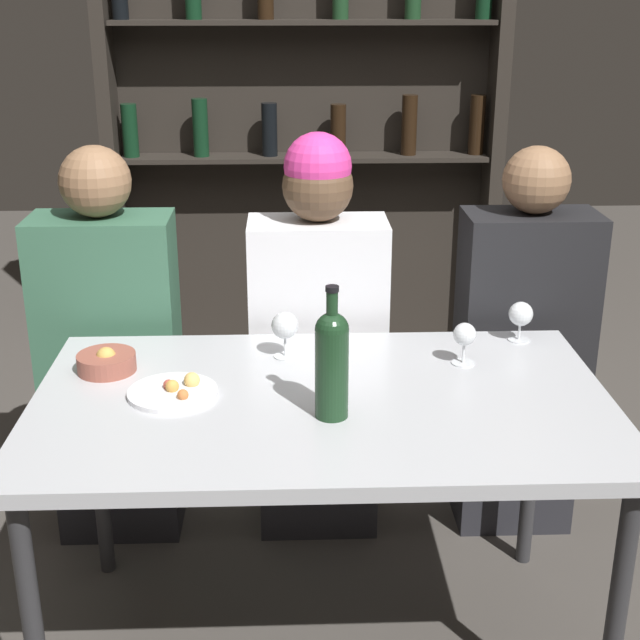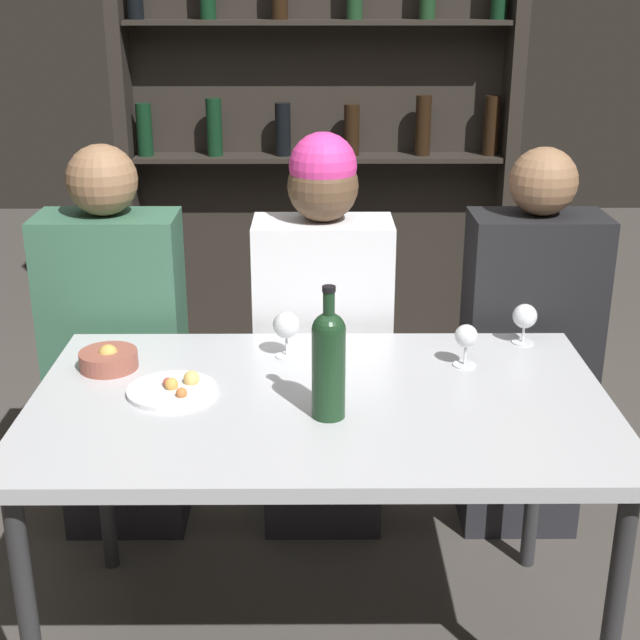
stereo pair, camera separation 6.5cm
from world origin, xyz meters
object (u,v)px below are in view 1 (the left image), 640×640
(seated_person_center, at_px, (318,348))
(seated_person_right, at_px, (521,356))
(wine_glass_1, at_px, (465,336))
(wine_glass_2, at_px, (285,327))
(snack_bowl, at_px, (107,362))
(seated_person_left, at_px, (111,361))
(wine_bottle, at_px, (332,360))
(wine_glass_0, at_px, (521,315))
(food_plate_0, at_px, (174,391))

(seated_person_center, xyz_separation_m, seated_person_right, (0.63, 0.00, -0.04))
(wine_glass_1, distance_m, wine_glass_2, 0.47)
(snack_bowl, xyz_separation_m, seated_person_left, (-0.08, 0.42, -0.17))
(seated_person_center, bearing_deg, wine_glass_2, -106.12)
(wine_bottle, relative_size, wine_glass_0, 2.78)
(food_plate_0, bearing_deg, wine_bottle, -18.95)
(food_plate_0, height_order, snack_bowl, snack_bowl)
(food_plate_0, bearing_deg, wine_glass_2, 39.74)
(wine_bottle, height_order, food_plate_0, wine_bottle)
(wine_glass_0, relative_size, wine_glass_1, 1.00)
(snack_bowl, height_order, seated_person_left, seated_person_left)
(snack_bowl, xyz_separation_m, seated_person_right, (1.18, 0.42, -0.18))
(wine_glass_2, xyz_separation_m, seated_person_left, (-0.53, 0.34, -0.24))
(food_plate_0, xyz_separation_m, snack_bowl, (-0.19, 0.15, 0.02))
(wine_glass_0, relative_size, seated_person_right, 0.09)
(food_plate_0, distance_m, seated_person_center, 0.68)
(wine_glass_2, relative_size, seated_person_center, 0.10)
(wine_glass_0, bearing_deg, snack_bowl, -171.36)
(seated_person_center, bearing_deg, seated_person_left, 180.00)
(snack_bowl, bearing_deg, seated_person_center, 36.91)
(seated_person_center, bearing_deg, seated_person_right, 0.00)
(wine_glass_2, height_order, seated_person_right, seated_person_right)
(seated_person_left, bearing_deg, wine_bottle, -47.27)
(wine_bottle, xyz_separation_m, wine_glass_1, (0.36, 0.29, -0.06))
(wine_glass_0, distance_m, seated_person_center, 0.63)
(wine_glass_0, distance_m, seated_person_left, 1.23)
(wine_glass_1, height_order, seated_person_right, seated_person_right)
(seated_person_left, height_order, seated_person_right, seated_person_left)
(snack_bowl, relative_size, seated_person_left, 0.12)
(snack_bowl, height_order, seated_person_right, seated_person_right)
(snack_bowl, bearing_deg, wine_glass_1, 0.74)
(seated_person_center, distance_m, seated_person_right, 0.63)
(wine_bottle, relative_size, food_plate_0, 1.44)
(wine_glass_1, distance_m, seated_person_right, 0.54)
(seated_person_left, bearing_deg, seated_person_right, -0.00)
(wine_glass_0, bearing_deg, seated_person_center, 155.69)
(wine_glass_1, height_order, seated_person_center, seated_person_center)
(wine_glass_2, relative_size, seated_person_left, 0.10)
(wine_glass_0, distance_m, food_plate_0, 0.97)
(wine_glass_0, relative_size, seated_person_left, 0.09)
(snack_bowl, relative_size, seated_person_center, 0.12)
(wine_glass_2, height_order, snack_bowl, wine_glass_2)
(wine_glass_2, height_order, food_plate_0, wine_glass_2)
(wine_glass_2, bearing_deg, snack_bowl, -170.72)
(wine_glass_2, bearing_deg, food_plate_0, -140.26)
(wine_glass_0, relative_size, seated_person_center, 0.09)
(wine_glass_2, height_order, seated_person_center, seated_person_center)
(wine_glass_2, relative_size, seated_person_right, 0.10)
(snack_bowl, distance_m, seated_person_left, 0.46)
(wine_glass_0, xyz_separation_m, seated_person_right, (0.08, 0.25, -0.23))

